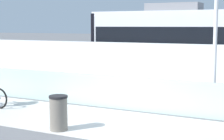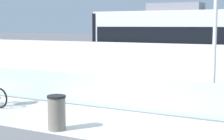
% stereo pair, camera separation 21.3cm
% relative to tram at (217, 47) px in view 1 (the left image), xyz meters
% --- Properties ---
extents(ground_plane, '(200.00, 200.00, 0.00)m').
position_rel_tram_xyz_m(ground_plane, '(-1.80, -6.85, -1.89)').
color(ground_plane, slate).
extents(bike_path_deck, '(32.00, 3.20, 0.01)m').
position_rel_tram_xyz_m(bike_path_deck, '(-1.80, -6.85, -1.89)').
color(bike_path_deck, silver).
rests_on(bike_path_deck, ground).
extents(glass_parapet, '(32.00, 0.05, 1.11)m').
position_rel_tram_xyz_m(glass_parapet, '(-1.80, -5.00, -1.34)').
color(glass_parapet, '#ADC6C1').
rests_on(glass_parapet, ground).
extents(concrete_barrier_wall, '(32.00, 0.36, 2.17)m').
position_rel_tram_xyz_m(concrete_barrier_wall, '(-1.80, -3.20, -0.81)').
color(concrete_barrier_wall, white).
rests_on(concrete_barrier_wall, ground).
extents(tram_rail_near, '(32.00, 0.08, 0.01)m').
position_rel_tram_xyz_m(tram_rail_near, '(-1.80, -0.72, -1.89)').
color(tram_rail_near, '#595654').
rests_on(tram_rail_near, ground).
extents(tram_rail_far, '(32.00, 0.08, 0.01)m').
position_rel_tram_xyz_m(tram_rail_far, '(-1.80, 0.72, -1.89)').
color(tram_rail_far, '#595654').
rests_on(tram_rail_far, ground).
extents(tram, '(11.06, 2.54, 3.81)m').
position_rel_tram_xyz_m(tram, '(0.00, 0.00, 0.00)').
color(tram, silver).
rests_on(tram, ground).
extents(lamp_post_antenna, '(0.28, 0.28, 5.20)m').
position_rel_tram_xyz_m(lamp_post_antenna, '(0.82, -4.70, 1.40)').
color(lamp_post_antenna, gray).
rests_on(lamp_post_antenna, ground).
extents(trash_bin, '(0.51, 0.51, 0.96)m').
position_rel_tram_xyz_m(trash_bin, '(-2.59, -8.10, -1.41)').
color(trash_bin, slate).
rests_on(trash_bin, ground).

